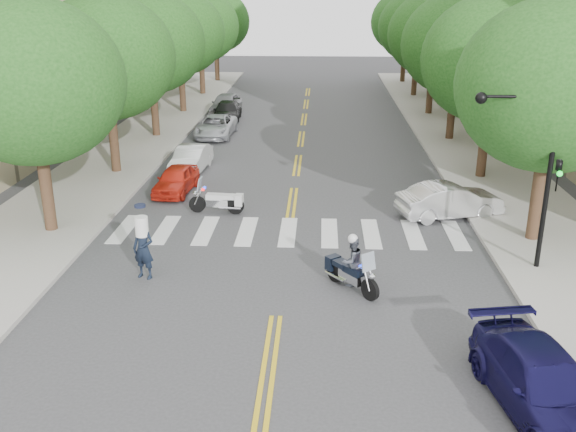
# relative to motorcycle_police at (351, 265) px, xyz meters

# --- Properties ---
(ground) EXTENTS (140.00, 140.00, 0.00)m
(ground) POSITION_rel_motorcycle_police_xyz_m (-2.13, -1.82, -0.80)
(ground) COLOR #38383A
(ground) RESTS_ON ground
(sidewalk_left) EXTENTS (5.00, 60.00, 0.15)m
(sidewalk_left) POSITION_rel_motorcycle_police_xyz_m (-11.63, 20.18, -0.73)
(sidewalk_left) COLOR #9E9991
(sidewalk_left) RESTS_ON ground
(sidewalk_right) EXTENTS (5.00, 60.00, 0.15)m
(sidewalk_right) POSITION_rel_motorcycle_police_xyz_m (7.37, 20.18, -0.73)
(sidewalk_right) COLOR #9E9991
(sidewalk_right) RESTS_ON ground
(tree_l_0) EXTENTS (6.40, 6.40, 8.45)m
(tree_l_0) POSITION_rel_motorcycle_police_xyz_m (-10.93, 4.18, 4.75)
(tree_l_0) COLOR #382316
(tree_l_0) RESTS_ON ground
(tree_l_1) EXTENTS (6.40, 6.40, 8.45)m
(tree_l_1) POSITION_rel_motorcycle_police_xyz_m (-10.93, 12.18, 4.75)
(tree_l_1) COLOR #382316
(tree_l_1) RESTS_ON ground
(tree_l_2) EXTENTS (6.40, 6.40, 8.45)m
(tree_l_2) POSITION_rel_motorcycle_police_xyz_m (-10.93, 20.18, 4.75)
(tree_l_2) COLOR #382316
(tree_l_2) RESTS_ON ground
(tree_l_3) EXTENTS (6.40, 6.40, 8.45)m
(tree_l_3) POSITION_rel_motorcycle_police_xyz_m (-10.93, 28.18, 4.75)
(tree_l_3) COLOR #382316
(tree_l_3) RESTS_ON ground
(tree_l_4) EXTENTS (6.40, 6.40, 8.45)m
(tree_l_4) POSITION_rel_motorcycle_police_xyz_m (-10.93, 36.18, 4.75)
(tree_l_4) COLOR #382316
(tree_l_4) RESTS_ON ground
(tree_l_5) EXTENTS (6.40, 6.40, 8.45)m
(tree_l_5) POSITION_rel_motorcycle_police_xyz_m (-10.93, 44.18, 4.75)
(tree_l_5) COLOR #382316
(tree_l_5) RESTS_ON ground
(tree_r_0) EXTENTS (6.40, 6.40, 8.45)m
(tree_r_0) POSITION_rel_motorcycle_police_xyz_m (6.67, 4.18, 4.75)
(tree_r_0) COLOR #382316
(tree_r_0) RESTS_ON ground
(tree_r_1) EXTENTS (6.40, 6.40, 8.45)m
(tree_r_1) POSITION_rel_motorcycle_police_xyz_m (6.67, 12.18, 4.75)
(tree_r_1) COLOR #382316
(tree_r_1) RESTS_ON ground
(tree_r_2) EXTENTS (6.40, 6.40, 8.45)m
(tree_r_2) POSITION_rel_motorcycle_police_xyz_m (6.67, 20.18, 4.75)
(tree_r_2) COLOR #382316
(tree_r_2) RESTS_ON ground
(tree_r_3) EXTENTS (6.40, 6.40, 8.45)m
(tree_r_3) POSITION_rel_motorcycle_police_xyz_m (6.67, 28.18, 4.75)
(tree_r_3) COLOR #382316
(tree_r_3) RESTS_ON ground
(tree_r_4) EXTENTS (6.40, 6.40, 8.45)m
(tree_r_4) POSITION_rel_motorcycle_police_xyz_m (6.67, 36.18, 4.75)
(tree_r_4) COLOR #382316
(tree_r_4) RESTS_ON ground
(tree_r_5) EXTENTS (6.40, 6.40, 8.45)m
(tree_r_5) POSITION_rel_motorcycle_police_xyz_m (6.67, 44.18, 4.75)
(tree_r_5) COLOR #382316
(tree_r_5) RESTS_ON ground
(traffic_signal_pole) EXTENTS (2.82, 0.42, 6.00)m
(traffic_signal_pole) POSITION_rel_motorcycle_police_xyz_m (5.59, 1.67, 2.92)
(traffic_signal_pole) COLOR black
(traffic_signal_pole) RESTS_ON ground
(motorcycle_police) EXTENTS (1.59, 1.88, 1.81)m
(motorcycle_police) POSITION_rel_motorcycle_police_xyz_m (0.00, 0.00, 0.00)
(motorcycle_police) COLOR black
(motorcycle_police) RESTS_ON ground
(motorcycle_parked) EXTENTS (2.26, 0.62, 1.46)m
(motorcycle_parked) POSITION_rel_motorcycle_police_xyz_m (-4.92, 6.66, -0.30)
(motorcycle_parked) COLOR black
(motorcycle_parked) RESTS_ON ground
(officer_standing) EXTENTS (0.83, 0.67, 1.96)m
(officer_standing) POSITION_rel_motorcycle_police_xyz_m (-6.42, 0.50, 0.18)
(officer_standing) COLOR black
(officer_standing) RESTS_ON ground
(convertible) EXTENTS (4.42, 2.65, 1.37)m
(convertible) POSITION_rel_motorcycle_police_xyz_m (4.19, 6.68, -0.12)
(convertible) COLOR silver
(convertible) RESTS_ON ground
(sedan_blue) EXTENTS (2.70, 4.97, 1.37)m
(sedan_blue) POSITION_rel_motorcycle_police_xyz_m (3.87, -5.76, -0.12)
(sedan_blue) COLOR #110E3A
(sedan_blue) RESTS_ON ground
(parked_car_a) EXTENTS (1.74, 3.63, 1.20)m
(parked_car_a) POSITION_rel_motorcycle_police_xyz_m (-7.33, 9.28, -0.21)
(parked_car_a) COLOR red
(parked_car_a) RESTS_ON ground
(parked_car_b) EXTENTS (1.64, 3.98, 1.28)m
(parked_car_b) POSITION_rel_motorcycle_police_xyz_m (-7.33, 12.68, -0.16)
(parked_car_b) COLOR silver
(parked_car_b) RESTS_ON ground
(parked_car_c) EXTENTS (2.25, 4.59, 1.26)m
(parked_car_c) POSITION_rel_motorcycle_police_xyz_m (-7.33, 20.57, -0.18)
(parked_car_c) COLOR #ADAEB5
(parked_car_c) RESTS_ON ground
(parked_car_d) EXTENTS (1.99, 4.46, 1.27)m
(parked_car_d) POSITION_rel_motorcycle_police_xyz_m (-7.33, 25.41, -0.17)
(parked_car_d) COLOR black
(parked_car_d) RESTS_ON ground
(parked_car_e) EXTENTS (2.10, 4.53, 1.50)m
(parked_car_e) POSITION_rel_motorcycle_police_xyz_m (-7.75, 27.68, -0.05)
(parked_car_e) COLOR gray
(parked_car_e) RESTS_ON ground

